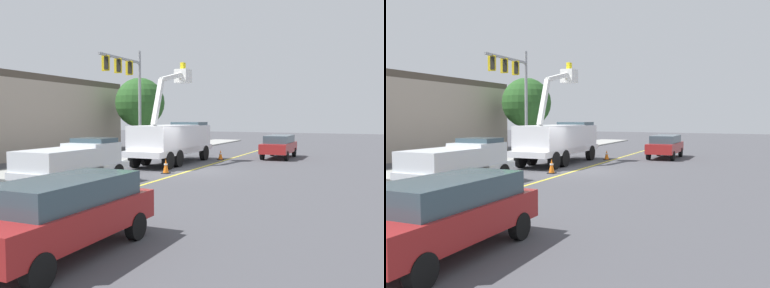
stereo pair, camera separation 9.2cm
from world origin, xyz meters
TOP-DOWN VIEW (x-y plane):
  - ground at (0.00, 0.00)m, footprint 120.00×120.00m
  - sidewalk_far_side at (-0.45, 7.71)m, footprint 60.11×7.06m
  - lane_centre_stripe at (0.00, 0.00)m, footprint 49.93×3.04m
  - utility_bucket_truck at (2.77, 2.69)m, footprint 8.33×2.97m
  - service_pickup_truck at (-7.12, 2.12)m, footprint 5.71×2.45m
  - passing_minivan at (9.36, -2.62)m, footprint 4.90×2.17m
  - trailing_sedan at (-14.04, -3.98)m, footprint 4.90×2.17m
  - traffic_cone_leading at (-9.66, 0.13)m, footprint 0.40×0.40m
  - traffic_cone_mid_front at (-1.68, 0.66)m, footprint 0.40×0.40m
  - traffic_cone_mid_rear at (6.27, 0.78)m, footprint 0.40×0.40m
  - traffic_signal_mast at (3.85, 6.94)m, footprint 5.17×0.73m
  - street_tree_right at (10.27, 10.29)m, footprint 4.43×4.43m

SIDE VIEW (x-z plane):
  - ground at x=0.00m, z-range 0.00..0.00m
  - lane_centre_stripe at x=0.00m, z-range 0.00..0.01m
  - sidewalk_far_side at x=-0.45m, z-range 0.00..0.12m
  - traffic_cone_mid_rear at x=6.27m, z-range -0.01..0.70m
  - traffic_cone_mid_front at x=-1.68m, z-range -0.01..0.79m
  - traffic_cone_leading at x=-9.66m, z-range -0.01..0.87m
  - passing_minivan at x=9.36m, z-range 0.13..1.82m
  - trailing_sedan at x=-14.04m, z-range 0.13..1.82m
  - service_pickup_truck at x=-7.12m, z-range 0.09..2.15m
  - utility_bucket_truck at x=2.77m, z-range -1.74..4.95m
  - street_tree_right at x=10.27m, z-range 1.05..7.61m
  - traffic_signal_mast at x=3.85m, z-range 1.53..9.52m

